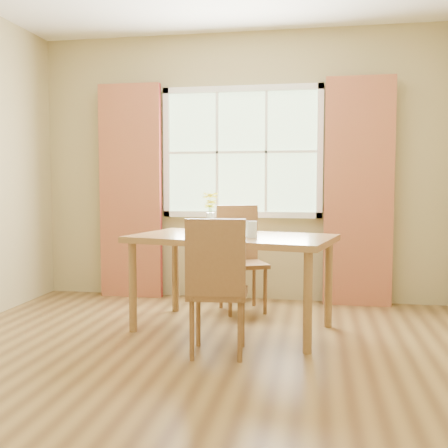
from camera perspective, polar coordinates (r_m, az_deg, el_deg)
room at (r=3.49m, az=-2.39°, el=7.10°), size 4.24×3.84×2.74m
window at (r=5.34m, az=1.94°, el=7.81°), size 1.62×0.06×1.32m
curtain_left at (r=5.52m, az=-10.13°, el=3.48°), size 0.65×0.08×2.20m
curtain_right at (r=5.21m, az=14.44°, el=3.35°), size 0.65×0.08×2.20m
dining_table at (r=4.22m, az=0.90°, el=-2.32°), size 1.73×1.21×0.77m
chair_near at (r=3.56m, az=-0.78°, el=-6.28°), size 0.43×0.43×0.96m
chair_far at (r=4.93m, az=1.76°, el=-3.14°), size 0.54×0.54×0.98m
placemat at (r=4.16m, az=-0.54°, el=-1.28°), size 0.56×0.53×0.01m
plate at (r=4.17m, az=-0.76°, el=-1.15°), size 0.29×0.29×0.01m
croissant_sandwich at (r=4.11m, az=-0.99°, el=-0.39°), size 0.17×0.13×0.11m
water_glass at (r=4.04m, az=3.01°, el=-0.62°), size 0.09×0.09×0.13m
flower_vase at (r=4.52m, az=-1.50°, el=1.76°), size 0.14×0.14×0.34m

